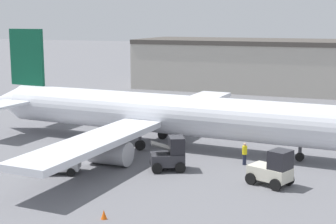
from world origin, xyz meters
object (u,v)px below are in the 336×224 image
object	(u,v)px
baggage_tug	(273,169)
safety_cone_near	(104,214)
ground_crew_worker	(245,153)
pushback_tug	(61,160)
airplane	(158,114)
belt_loader_truck	(170,155)

from	to	relation	value
baggage_tug	safety_cone_near	distance (m)	12.62
baggage_tug	safety_cone_near	world-z (taller)	baggage_tug
ground_crew_worker	pushback_tug	xyz separation A→B (m)	(-12.41, -7.15, 0.01)
baggage_tug	airplane	bearing A→B (deg)	167.98
belt_loader_truck	ground_crew_worker	bearing A→B (deg)	6.82
airplane	baggage_tug	world-z (taller)	airplane
pushback_tug	safety_cone_near	world-z (taller)	pushback_tug
pushback_tug	ground_crew_worker	bearing A→B (deg)	6.95
airplane	belt_loader_truck	world-z (taller)	airplane
baggage_tug	belt_loader_truck	xyz separation A→B (m)	(-8.03, 0.94, 0.01)
airplane	belt_loader_truck	xyz separation A→B (m)	(3.81, -6.93, -1.72)
pushback_tug	safety_cone_near	distance (m)	10.14
pushback_tug	safety_cone_near	xyz separation A→B (m)	(7.39, -6.91, -0.69)
ground_crew_worker	baggage_tug	world-z (taller)	baggage_tug
baggage_tug	pushback_tug	bearing A→B (deg)	-148.28
ground_crew_worker	safety_cone_near	world-z (taller)	ground_crew_worker
airplane	ground_crew_worker	bearing A→B (deg)	-18.15
ground_crew_worker	belt_loader_truck	distance (m)	6.09
airplane	belt_loader_truck	distance (m)	8.09
airplane	safety_cone_near	bearing A→B (deg)	-74.42
baggage_tug	safety_cone_near	bearing A→B (deg)	-108.19
airplane	safety_cone_near	size ratio (longest dim) A/B	72.44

